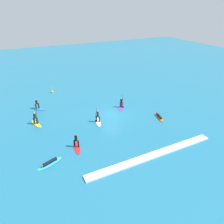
{
  "coord_description": "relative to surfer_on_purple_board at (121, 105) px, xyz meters",
  "views": [
    {
      "loc": [
        -11.41,
        -23.38,
        14.5
      ],
      "look_at": [
        0.0,
        0.0,
        0.5
      ],
      "focal_mm": 32.37,
      "sensor_mm": 36.0,
      "label": 1
    }
  ],
  "objects": [
    {
      "name": "surfer_on_orange_board",
      "position": [
        3.38,
        -5.19,
        -0.28
      ],
      "size": [
        1.24,
        2.72,
        0.41
      ],
      "rotation": [
        0.0,
        0.0,
        1.33
      ],
      "color": "orange",
      "rests_on": "ground_plane"
    },
    {
      "name": "surfer_on_yellow_board",
      "position": [
        -12.8,
        0.62,
        0.09
      ],
      "size": [
        1.43,
        2.64,
        2.22
      ],
      "rotation": [
        0.0,
        0.0,
        1.9
      ],
      "color": "yellow",
      "rests_on": "ground_plane"
    },
    {
      "name": "surfer_on_teal_board",
      "position": [
        -12.66,
        -8.06,
        -0.28
      ],
      "size": [
        2.86,
        1.64,
        0.42
      ],
      "rotation": [
        0.0,
        0.0,
        3.49
      ],
      "color": "#33C6CC",
      "rests_on": "ground_plane"
    },
    {
      "name": "surfer_on_blue_board",
      "position": [
        -11.96,
        5.29,
        -0.04
      ],
      "size": [
        2.62,
        2.66,
        1.67
      ],
      "rotation": [
        0.0,
        0.0,
        2.34
      ],
      "color": "#1E8CD1",
      "rests_on": "ground_plane"
    },
    {
      "name": "marker_buoy",
      "position": [
        -8.55,
        10.97,
        -0.22
      ],
      "size": [
        0.41,
        0.41,
        1.18
      ],
      "color": "yellow",
      "rests_on": "ground_plane"
    },
    {
      "name": "ground_plane",
      "position": [
        -2.39,
        -1.58,
        -0.43
      ],
      "size": [
        120.0,
        120.0,
        0.0
      ],
      "primitive_type": "plane",
      "color": "teal",
      "rests_on": "ground"
    },
    {
      "name": "wave_crest",
      "position": [
        -2.39,
        -11.68,
        -0.34
      ],
      "size": [
        15.57,
        0.9,
        0.18
      ],
      "primitive_type": "cube",
      "color": "white",
      "rests_on": "ground_plane"
    },
    {
      "name": "surfer_on_white_board",
      "position": [
        -5.04,
        -2.56,
        -0.0
      ],
      "size": [
        1.24,
        2.67,
        2.12
      ],
      "rotation": [
        0.0,
        0.0,
        1.34
      ],
      "color": "white",
      "rests_on": "ground_plane"
    },
    {
      "name": "surfer_on_red_board",
      "position": [
        -9.34,
        -6.62,
        0.02
      ],
      "size": [
        1.12,
        2.84,
        1.78
      ],
      "rotation": [
        0.0,
        0.0,
        1.42
      ],
      "color": "red",
      "rests_on": "ground_plane"
    },
    {
      "name": "surfer_on_purple_board",
      "position": [
        0.0,
        0.0,
        0.0
      ],
      "size": [
        2.17,
        2.52,
        2.21
      ],
      "rotation": [
        0.0,
        0.0,
        4.06
      ],
      "color": "purple",
      "rests_on": "ground_plane"
    }
  ]
}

